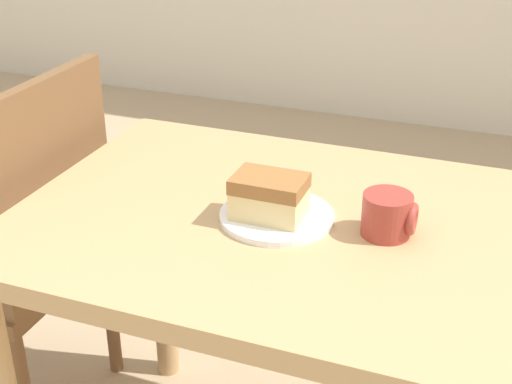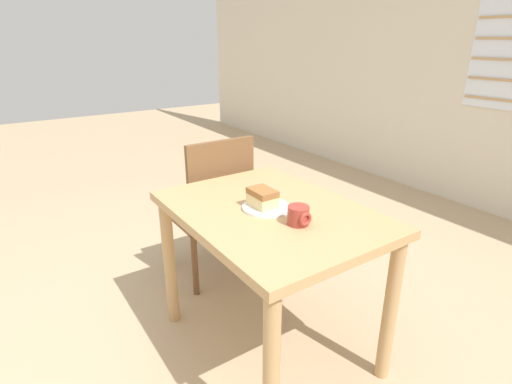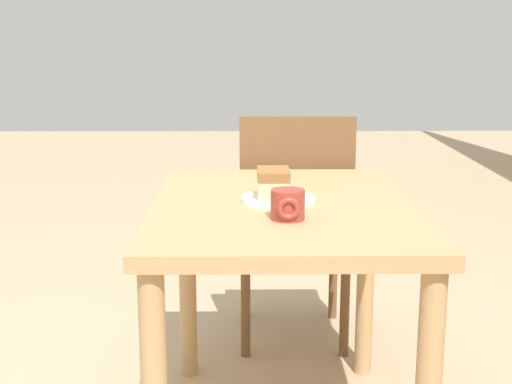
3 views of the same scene
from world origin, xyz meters
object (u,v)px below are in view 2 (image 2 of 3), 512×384
(dining_table_near, at_px, (270,233))
(cake_slice, at_px, (262,198))
(chair_near_window, at_px, (212,206))
(plate, at_px, (266,207))
(coffee_mug, at_px, (299,216))

(dining_table_near, bearing_deg, cake_slice, -127.48)
(chair_near_window, bearing_deg, dining_table_near, 83.72)
(chair_near_window, relative_size, cake_slice, 7.15)
(dining_table_near, relative_size, chair_near_window, 1.08)
(plate, distance_m, cake_slice, 0.05)
(chair_near_window, bearing_deg, plate, 82.42)
(chair_near_window, bearing_deg, cake_slice, 81.18)
(dining_table_near, bearing_deg, chair_near_window, 173.72)
(dining_table_near, bearing_deg, coffee_mug, 0.43)
(coffee_mug, bearing_deg, plate, -175.47)
(dining_table_near, bearing_deg, plate, -128.86)
(chair_near_window, xyz_separation_m, plate, (0.68, -0.09, 0.26))
(cake_slice, height_order, coffee_mug, cake_slice)
(dining_table_near, distance_m, coffee_mug, 0.24)
(dining_table_near, relative_size, plate, 4.71)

